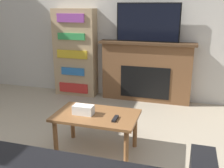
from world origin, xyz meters
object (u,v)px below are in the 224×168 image
tv (148,23)px  coffee_table (96,120)px  bookshelf (75,53)px  fireplace (146,72)px

tv → coffee_table: 2.03m
tv → bookshelf: size_ratio=0.66×
coffee_table → bookshelf: bearing=120.0°
coffee_table → bookshelf: (-1.03, 1.78, 0.38)m
fireplace → tv: bearing=-90.0°
fireplace → bookshelf: bookshelf is taller
coffee_table → bookshelf: size_ratio=0.59×
bookshelf → fireplace: bearing=1.0°
fireplace → tv: 0.81m
coffee_table → tv: bearing=82.1°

